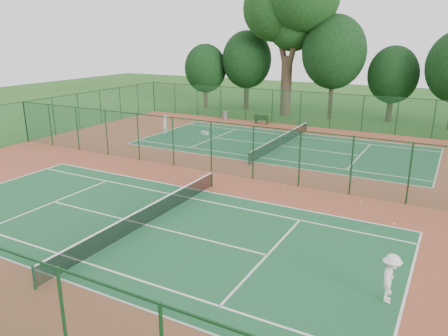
{
  "coord_description": "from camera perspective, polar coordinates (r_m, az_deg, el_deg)",
  "views": [
    {
      "loc": [
        12.67,
        -24.32,
        8.88
      ],
      "look_at": [
        1.27,
        -3.39,
        1.6
      ],
      "focal_mm": 35.0,
      "sensor_mm": 36.0,
      "label": 1
    }
  ],
  "objects": [
    {
      "name": "fence_divider",
      "position": [
        28.33,
        1.02,
        2.43
      ],
      "size": [
        40.0,
        0.09,
        3.5
      ],
      "color": "#1B5235",
      "rests_on": "ground"
    },
    {
      "name": "red_pad",
      "position": [
        28.82,
        1.0,
        -0.95
      ],
      "size": [
        40.0,
        36.0,
        0.01
      ],
      "primitive_type": "cube",
      "color": "brown",
      "rests_on": "ground"
    },
    {
      "name": "tennis_net_near",
      "position": [
        21.56,
        -10.21,
        -6.05
      ],
      "size": [
        0.1,
        12.9,
        0.97
      ],
      "color": "#143922",
      "rests_on": "ground"
    },
    {
      "name": "stray_ball_c",
      "position": [
        30.15,
        -4.74,
        -0.11
      ],
      "size": [
        0.07,
        0.07,
        0.07
      ],
      "primitive_type": "sphere",
      "color": "#E2F238",
      "rests_on": "red_pad"
    },
    {
      "name": "big_tree",
      "position": [
        50.66,
        8.75,
        19.99
      ],
      "size": [
        10.76,
        7.87,
        16.52
      ],
      "color": "#3A2A1F",
      "rests_on": "ground"
    },
    {
      "name": "player_far",
      "position": [
        41.31,
        -7.73,
        5.65
      ],
      "size": [
        0.55,
        0.7,
        1.71
      ],
      "primitive_type": "imported",
      "rotation": [
        0.0,
        0.0,
        -1.32
      ],
      "color": "white",
      "rests_on": "court_far"
    },
    {
      "name": "court_near",
      "position": [
        21.77,
        -10.14,
        -7.33
      ],
      "size": [
        23.77,
        10.97,
        0.01
      ],
      "primitive_type": "cube",
      "color": "#1B5730",
      "rests_on": "red_pad"
    },
    {
      "name": "fence_west",
      "position": [
        41.34,
        -24.5,
        5.54
      ],
      "size": [
        0.09,
        36.0,
        3.5
      ],
      "rotation": [
        0.0,
        0.0,
        1.57
      ],
      "color": "#1A502F",
      "rests_on": "ground"
    },
    {
      "name": "court_far",
      "position": [
        36.73,
        7.53,
        2.87
      ],
      "size": [
        23.77,
        10.97,
        0.01
      ],
      "primitive_type": "cube",
      "color": "#1A5530",
      "rests_on": "red_pad"
    },
    {
      "name": "kit_bag",
      "position": [
        40.74,
        -2.55,
        4.6
      ],
      "size": [
        0.82,
        0.51,
        0.29
      ],
      "primitive_type": "cube",
      "rotation": [
        0.0,
        0.0,
        -0.31
      ],
      "color": "silver",
      "rests_on": "red_pad"
    },
    {
      "name": "evergreen_row",
      "position": [
        50.85,
        14.36,
        6.4
      ],
      "size": [
        39.0,
        5.0,
        12.0
      ],
      "primitive_type": null,
      "color": "black",
      "rests_on": "ground"
    },
    {
      "name": "stray_ball_a",
      "position": [
        26.99,
        7.82,
        -2.29
      ],
      "size": [
        0.07,
        0.07,
        0.07
      ],
      "primitive_type": "sphere",
      "color": "#C4D631",
      "rests_on": "red_pad"
    },
    {
      "name": "ground",
      "position": [
        28.82,
        1.0,
        -0.96
      ],
      "size": [
        120.0,
        120.0,
        0.0
      ],
      "primitive_type": "plane",
      "color": "#25581B",
      "rests_on": "ground"
    },
    {
      "name": "player_near",
      "position": [
        16.4,
        20.92,
        -13.32
      ],
      "size": [
        0.74,
        1.19,
        1.78
      ],
      "primitive_type": "imported",
      "rotation": [
        0.0,
        0.0,
        1.65
      ],
      "color": "white",
      "rests_on": "court_near"
    },
    {
      "name": "stray_ball_b",
      "position": [
        25.51,
        17.36,
        -4.09
      ],
      "size": [
        0.07,
        0.07,
        0.07
      ],
      "primitive_type": "sphere",
      "color": "yellow",
      "rests_on": "red_pad"
    },
    {
      "name": "trash_bin",
      "position": [
        47.86,
        0.12,
        6.87
      ],
      "size": [
        0.68,
        0.68,
        0.93
      ],
      "primitive_type": "cylinder",
      "rotation": [
        0.0,
        0.0,
        0.4
      ],
      "color": "slate",
      "rests_on": "red_pad"
    },
    {
      "name": "bench",
      "position": [
        45.74,
        4.9,
        6.38
      ],
      "size": [
        1.61,
        0.53,
        0.98
      ],
      "rotation": [
        0.0,
        0.0,
        0.05
      ],
      "color": "black",
      "rests_on": "red_pad"
    },
    {
      "name": "fence_north",
      "position": [
        44.75,
        11.85,
        7.47
      ],
      "size": [
        40.0,
        0.09,
        3.5
      ],
      "color": "#1A4F2A",
      "rests_on": "ground"
    },
    {
      "name": "tennis_net_far",
      "position": [
        36.61,
        7.56,
        3.67
      ],
      "size": [
        0.1,
        12.9,
        0.97
      ],
      "color": "#153B1D",
      "rests_on": "ground"
    }
  ]
}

